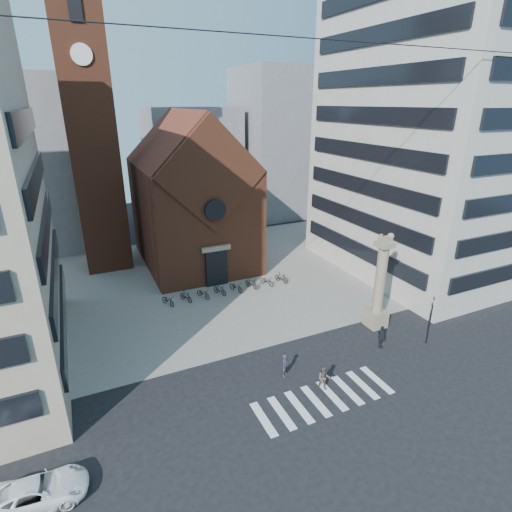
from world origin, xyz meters
The scene contains 23 objects.
ground centered at (0.00, 0.00, 0.00)m, with size 120.00×120.00×0.00m, color black.
piazza centered at (0.00, 19.00, 0.03)m, with size 46.00×30.00×0.05m, color gray.
zebra_crossing centered at (0.55, -3.00, 0.01)m, with size 10.20×3.20×0.01m, color white, non-canonical shape.
church centered at (0.00, 25.04, 7.98)m, with size 12.00×16.65×18.00m.
campanile centered at (-10.00, 28.00, 15.74)m, with size 5.50×5.50×31.20m.
building_right centered at (24.00, 12.00, 16.00)m, with size 18.00×22.00×32.00m, color #BBB6AA.
bg_block_left centered at (-20.00, 40.00, 11.00)m, with size 16.00×14.00×22.00m, color gray.
bg_block_mid centered at (6.00, 45.00, 9.00)m, with size 14.00×12.00×18.00m, color gray.
bg_block_right centered at (22.00, 42.00, 12.00)m, with size 16.00×14.00×24.00m, color gray.
lion_column centered at (10.01, 3.00, 3.46)m, with size 1.63×1.60×8.68m.
traffic_light centered at (12.00, -1.00, 2.29)m, with size 0.13×0.16×4.30m.
white_car centered at (-16.63, -3.30, 0.66)m, with size 2.20×4.76×1.32m, color white.
pedestrian_0 centered at (-0.68, 0.26, 0.87)m, with size 0.64×0.42×1.75m, color #372E40.
pedestrian_1 centered at (1.01, -2.22, 0.93)m, with size 0.90×0.70×1.85m, color #534742.
pedestrian_2 centered at (8.08, 0.11, 0.98)m, with size 1.15×0.48×1.97m, color black.
scooter_0 centered at (-5.92, 14.55, 0.55)m, with size 0.66×1.90×1.00m, color black.
scooter_1 centered at (-4.12, 14.55, 0.60)m, with size 0.52×1.84×1.11m, color black.
scooter_2 centered at (-2.32, 14.55, 0.55)m, with size 0.66×1.90×1.00m, color black.
scooter_3 centered at (-0.52, 14.55, 0.60)m, with size 0.52×1.84×1.11m, color black.
scooter_4 centered at (1.28, 14.55, 0.55)m, with size 0.66×1.90×1.00m, color black.
scooter_5 centered at (3.08, 14.55, 0.60)m, with size 0.52×1.84×1.11m, color black.
scooter_6 centered at (4.88, 14.55, 0.55)m, with size 0.66×1.90×1.00m, color black.
scooter_7 centered at (6.68, 14.55, 0.60)m, with size 0.52×1.84×1.11m, color black.
Camera 1 is at (-12.73, -20.74, 18.75)m, focal length 28.00 mm.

